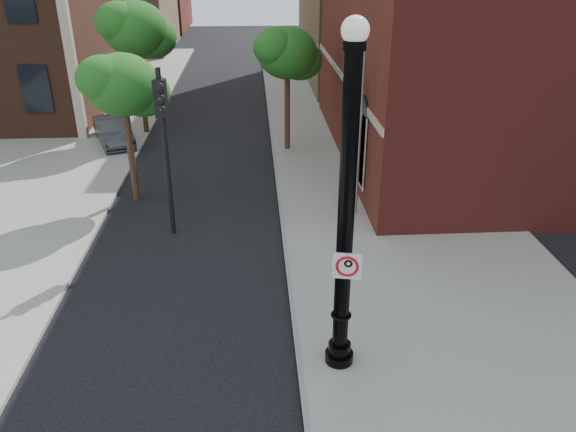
{
  "coord_description": "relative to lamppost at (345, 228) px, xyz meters",
  "views": [
    {
      "loc": [
        1.2,
        -9.6,
        8.42
      ],
      "look_at": [
        1.93,
        2.0,
        2.83
      ],
      "focal_mm": 35.0,
      "sensor_mm": 36.0,
      "label": 1
    }
  ],
  "objects": [
    {
      "name": "sidewalk_left",
      "position": [
        -11.95,
        17.84,
        -3.36
      ],
      "size": [
        10.0,
        50.0,
        0.12
      ],
      "primitive_type": "cube",
      "color": "gray",
      "rests_on": "ground"
    },
    {
      "name": "ground",
      "position": [
        -2.95,
        -0.16,
        -3.42
      ],
      "size": [
        120.0,
        120.0,
        0.0
      ],
      "primitive_type": "plane",
      "color": "black",
      "rests_on": "ground"
    },
    {
      "name": "traffic_signal_right",
      "position": [
        1.4,
        8.54,
        -0.15
      ],
      "size": [
        0.38,
        0.43,
        4.86
      ],
      "rotation": [
        0.0,
        0.0,
        0.35
      ],
      "color": "black",
      "rests_on": "ground"
    },
    {
      "name": "street_tree_b",
      "position": [
        -7.04,
        17.65,
        1.54
      ],
      "size": [
        3.49,
        3.15,
        6.28
      ],
      "color": "#382116",
      "rests_on": "ground"
    },
    {
      "name": "lamppost",
      "position": [
        0.0,
        0.0,
        0.0
      ],
      "size": [
        0.63,
        0.63,
        7.4
      ],
      "color": "black",
      "rests_on": "ground"
    },
    {
      "name": "curb_edge",
      "position": [
        -0.9,
        9.84,
        -3.35
      ],
      "size": [
        0.1,
        60.0,
        0.14
      ],
      "primitive_type": "cube",
      "color": "gray",
      "rests_on": "ground"
    },
    {
      "name": "street_tree_a",
      "position": [
        -6.1,
        9.53,
        0.75
      ],
      "size": [
        2.93,
        2.65,
        5.28
      ],
      "color": "#382116",
      "rests_on": "ground"
    },
    {
      "name": "sidewalk_right",
      "position": [
        3.05,
        9.84,
        -3.36
      ],
      "size": [
        8.0,
        60.0,
        0.12
      ],
      "primitive_type": "cube",
      "color": "gray",
      "rests_on": "ground"
    },
    {
      "name": "street_tree_c",
      "position": [
        -0.21,
        14.67,
        0.88
      ],
      "size": [
        3.02,
        2.73,
        5.44
      ],
      "color": "#382116",
      "rests_on": "ground"
    },
    {
      "name": "traffic_signal_left",
      "position": [
        -4.45,
        6.69,
        0.16
      ],
      "size": [
        0.38,
        0.45,
        5.31
      ],
      "rotation": [
        0.0,
        0.0,
        -0.17
      ],
      "color": "black",
      "rests_on": "ground"
    },
    {
      "name": "no_parking_sign",
      "position": [
        0.04,
        -0.18,
        -0.76
      ],
      "size": [
        0.58,
        0.15,
        0.59
      ],
      "rotation": [
        0.0,
        0.0,
        -0.2
      ],
      "color": "white",
      "rests_on": "ground"
    },
    {
      "name": "utility_pole",
      "position": [
        1.66,
        7.55,
        -0.56
      ],
      "size": [
        0.11,
        0.11,
        5.71
      ],
      "primitive_type": "cylinder",
      "color": "#999999",
      "rests_on": "ground"
    },
    {
      "name": "parked_car",
      "position": [
        -8.33,
        16.09,
        -2.78
      ],
      "size": [
        2.71,
        4.14,
        1.29
      ],
      "primitive_type": "imported",
      "rotation": [
        0.0,
        0.0,
        0.38
      ],
      "color": "#2F2F34",
      "rests_on": "ground"
    }
  ]
}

